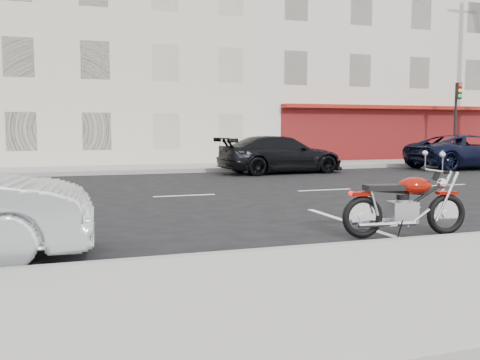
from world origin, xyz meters
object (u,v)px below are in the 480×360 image
object	(u,v)px
traffic_light	(457,112)
suv_far	(467,152)
car_far	(281,155)
fire_hydrant	(427,153)
motorcycle	(448,205)

from	to	relation	value
traffic_light	suv_far	size ratio (longest dim) A/B	0.72
traffic_light	car_far	xyz separation A→B (m)	(-10.42, -2.60, -1.84)
fire_hydrant	car_far	xyz separation A→B (m)	(-8.92, -2.77, 0.19)
fire_hydrant	motorcycle	bearing A→B (deg)	-126.77
motorcycle	car_far	world-z (taller)	car_far
fire_hydrant	motorcycle	world-z (taller)	motorcycle
traffic_light	motorcycle	size ratio (longest dim) A/B	1.80
suv_far	car_far	size ratio (longest dim) A/B	1.06
fire_hydrant	motorcycle	size ratio (longest dim) A/B	0.34
car_far	suv_far	bearing A→B (deg)	-97.87
motorcycle	car_far	distance (m)	12.25
motorcycle	suv_far	size ratio (longest dim) A/B	0.40
motorcycle	suv_far	distance (m)	15.73
car_far	fire_hydrant	bearing A→B (deg)	-77.52
fire_hydrant	motorcycle	xyz separation A→B (m)	(-11.08, -14.82, -0.05)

